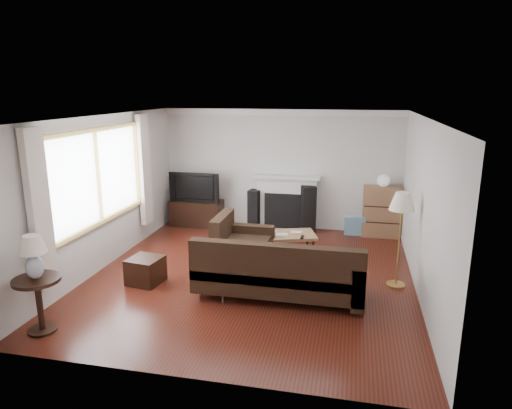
% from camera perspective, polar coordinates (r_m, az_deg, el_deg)
% --- Properties ---
extents(room, '(5.10, 5.60, 2.54)m').
position_cam_1_polar(room, '(7.00, -0.52, 0.60)').
color(room, '#4B1A10').
rests_on(room, ground).
extents(window, '(0.12, 2.74, 1.54)m').
position_cam_1_polar(window, '(7.67, -19.07, 3.31)').
color(window, olive).
rests_on(window, room).
extents(curtain_near, '(0.10, 0.35, 2.10)m').
position_cam_1_polar(curtain_near, '(6.45, -25.47, -0.63)').
color(curtain_near, white).
rests_on(curtain_near, room).
extents(curtain_far, '(0.10, 0.35, 2.10)m').
position_cam_1_polar(curtain_far, '(8.98, -13.76, 4.22)').
color(curtain_far, white).
rests_on(curtain_far, room).
extents(fireplace, '(1.40, 0.26, 1.15)m').
position_cam_1_polar(fireplace, '(9.65, 3.80, 0.28)').
color(fireplace, white).
rests_on(fireplace, room).
extents(tv_stand, '(1.11, 0.50, 0.55)m').
position_cam_1_polar(tv_stand, '(10.03, -7.39, -1.04)').
color(tv_stand, black).
rests_on(tv_stand, ground).
extents(television, '(1.09, 0.14, 0.63)m').
position_cam_1_polar(television, '(9.89, -7.50, 2.28)').
color(television, black).
rests_on(television, tv_stand).
extents(speaker_left, '(0.27, 0.31, 0.83)m').
position_cam_1_polar(speaker_left, '(9.72, -0.19, -0.56)').
color(speaker_left, black).
rests_on(speaker_left, ground).
extents(speaker_right, '(0.37, 0.40, 0.98)m').
position_cam_1_polar(speaker_right, '(9.51, 6.50, -0.55)').
color(speaker_right, black).
rests_on(speaker_right, ground).
extents(bookshelf, '(0.74, 0.35, 1.02)m').
position_cam_1_polar(bookshelf, '(9.49, 15.41, -0.86)').
color(bookshelf, brown).
rests_on(bookshelf, ground).
extents(globe_lamp, '(0.24, 0.24, 0.24)m').
position_cam_1_polar(globe_lamp, '(9.35, 15.67, 2.88)').
color(globe_lamp, white).
rests_on(globe_lamp, bookshelf).
extents(sectional_sofa, '(2.59, 1.89, 0.84)m').
position_cam_1_polar(sectional_sofa, '(6.57, 2.95, -7.96)').
color(sectional_sofa, black).
rests_on(sectional_sofa, ground).
extents(coffee_table, '(1.26, 0.93, 0.44)m').
position_cam_1_polar(coffee_table, '(8.08, 3.34, -5.14)').
color(coffee_table, '#9F714C').
rests_on(coffee_table, ground).
extents(footstool, '(0.54, 0.54, 0.40)m').
position_cam_1_polar(footstool, '(7.27, -13.64, -8.00)').
color(footstool, black).
rests_on(footstool, ground).
extents(floor_lamp, '(0.46, 0.46, 1.45)m').
position_cam_1_polar(floor_lamp, '(7.11, 17.46, -4.25)').
color(floor_lamp, '#B88D3F').
rests_on(floor_lamp, ground).
extents(side_table, '(0.56, 0.56, 0.70)m').
position_cam_1_polar(side_table, '(6.26, -25.42, -11.28)').
color(side_table, black).
rests_on(side_table, ground).
extents(table_lamp, '(0.33, 0.33, 0.53)m').
position_cam_1_polar(table_lamp, '(6.03, -26.05, -5.96)').
color(table_lamp, silver).
rests_on(table_lamp, side_table).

